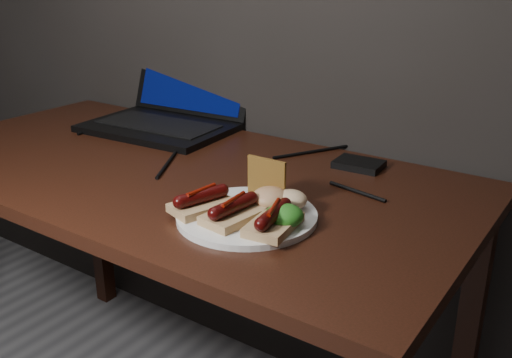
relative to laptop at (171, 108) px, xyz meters
name	(u,v)px	position (x,y,z in m)	size (l,w,h in m)	color
desk	(171,202)	(0.24, -0.27, -0.14)	(1.40, 0.70, 0.75)	#38160E
laptop	(171,108)	(0.00, 0.00, 0.00)	(0.43, 0.38, 0.25)	black
hard_drive	(359,164)	(0.60, -0.02, -0.04)	(0.11, 0.08, 0.02)	black
desk_cables	(220,153)	(0.28, -0.13, -0.05)	(0.91, 0.46, 0.01)	black
plate	(247,216)	(0.55, -0.40, -0.05)	(0.26, 0.26, 0.01)	white
bread_sausage_left	(202,202)	(0.48, -0.44, -0.02)	(0.10, 0.13, 0.04)	tan
bread_sausage_center	(234,212)	(0.55, -0.44, -0.02)	(0.08, 0.12, 0.04)	tan
bread_sausage_right	(273,220)	(0.63, -0.43, -0.02)	(0.08, 0.12, 0.04)	tan
crispbread	(267,179)	(0.55, -0.33, 0.00)	(0.09, 0.01, 0.09)	olive
salad_greens	(284,216)	(0.64, -0.41, -0.02)	(0.07, 0.07, 0.04)	#115813
salsa_mound	(270,198)	(0.58, -0.35, -0.02)	(0.07, 0.07, 0.04)	#A83210
coleslaw_mound	(290,200)	(0.61, -0.34, -0.02)	(0.06, 0.06, 0.04)	#EDE5CD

